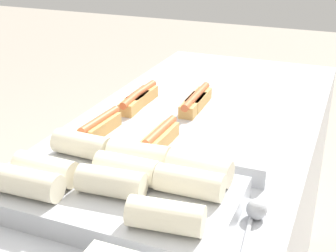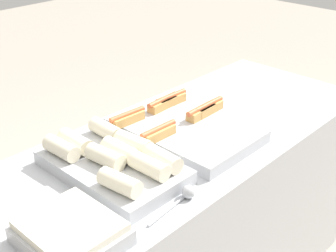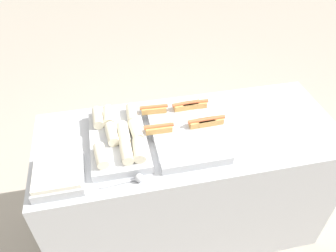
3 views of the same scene
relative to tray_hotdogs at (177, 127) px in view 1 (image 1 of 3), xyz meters
The scene contains 3 objects.
tray_hotdogs is the anchor object (origin of this frame).
tray_wraps 0.38m from the tray_hotdogs, behind, with size 0.30×0.51×0.11m.
serving_spoon_near 0.44m from the tray_hotdogs, 137.45° to the right, with size 0.21×0.04×0.04m.
Camera 1 is at (-1.16, -0.42, 1.49)m, focal length 50.00 mm.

